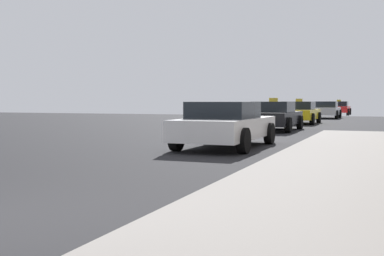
{
  "coord_description": "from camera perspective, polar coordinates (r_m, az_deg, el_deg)",
  "views": [
    {
      "loc": [
        4.19,
        -3.44,
        1.29
      ],
      "look_at": [
        1.71,
        2.77,
        0.91
      ],
      "focal_mm": 45.2,
      "sensor_mm": 36.0,
      "label": 1
    }
  ],
  "objects": [
    {
      "name": "car_red",
      "position": [
        46.64,
        16.95,
        2.26
      ],
      "size": [
        1.98,
        4.3,
        1.43
      ],
      "color": "red",
      "rests_on": "ground_plane"
    },
    {
      "name": "car_black",
      "position": [
        21.39,
        9.67,
        1.42
      ],
      "size": [
        1.97,
        4.45,
        1.43
      ],
      "color": "black",
      "rests_on": "ground_plane"
    },
    {
      "name": "car_silver",
      "position": [
        37.79,
        15.58,
        2.09
      ],
      "size": [
        1.94,
        4.25,
        1.27
      ],
      "color": "#B7B7BF",
      "rests_on": "ground_plane"
    },
    {
      "name": "car_yellow",
      "position": [
        28.25,
        12.56,
        1.81
      ],
      "size": [
        2.02,
        4.39,
        1.43
      ],
      "color": "yellow",
      "rests_on": "ground_plane"
    },
    {
      "name": "car_white",
      "position": [
        13.42,
        4.01,
        0.44
      ],
      "size": [
        2.01,
        4.46,
        1.27
      ],
      "color": "white",
      "rests_on": "ground_plane"
    }
  ]
}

